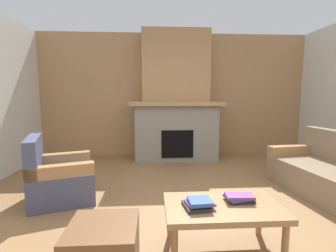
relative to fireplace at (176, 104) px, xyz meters
name	(u,v)px	position (x,y,z in m)	size (l,w,h in m)	color
ground	(197,216)	(0.00, -2.62, -1.16)	(9.00, 9.00, 0.00)	olive
wall_back_wood_panel	(174,95)	(0.00, 0.38, 0.19)	(6.00, 0.12, 2.70)	tan
fireplace	(176,104)	(0.00, 0.00, 0.00)	(1.90, 0.82, 2.70)	gray
armchair	(58,178)	(-1.73, -2.08, -0.87)	(0.96, 0.96, 0.85)	#474C6B
coffee_table	(223,211)	(0.11, -3.27, -0.79)	(1.00, 0.60, 0.43)	#A87A4C
ottoman	(103,249)	(-0.88, -3.49, -0.96)	(0.52, 0.52, 0.40)	brown
book_stack_near_edge	(198,204)	(-0.12, -3.32, -0.70)	(0.27, 0.25, 0.08)	#2D2D33
book_stack_center	(240,197)	(0.28, -3.21, -0.70)	(0.27, 0.22, 0.07)	#2D2D33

